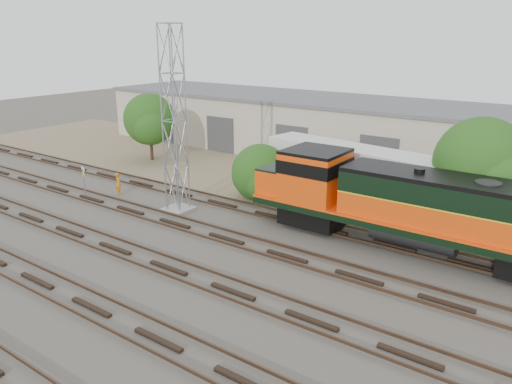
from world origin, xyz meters
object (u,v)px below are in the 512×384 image
Objects in this scene: signal_tower at (174,125)px; locomotive at (410,205)px; semi_trailer at (362,172)px; worker at (118,184)px.

locomotive is at bearing 10.29° from signal_tower.
signal_tower is at bearing -134.74° from semi_trailer.
worker is (-5.86, -0.00, -4.83)m from signal_tower.
semi_trailer is (-4.72, 4.52, 0.03)m from locomotive.
signal_tower is 7.22× the size of worker.
locomotive reaches higher than semi_trailer.
worker is 16.95m from semi_trailer.
semi_trailer is at bearing -134.23° from worker.
signal_tower reaches higher than locomotive.
signal_tower is at bearing -159.08° from worker.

